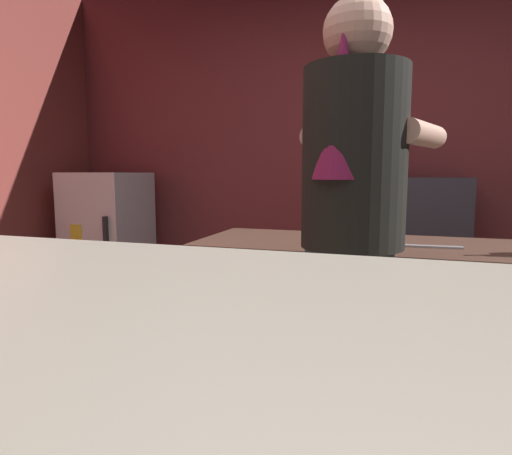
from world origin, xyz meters
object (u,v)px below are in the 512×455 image
at_px(mini_fridge, 109,246).
at_px(mixing_bowl, 354,237).
at_px(chefs_knife, 431,247).
at_px(bottle_vinegar, 363,163).
at_px(bartender, 351,225).
at_px(bottle_hot_sauce, 402,166).

relative_size(mini_fridge, mixing_bowl, 6.95).
bearing_deg(chefs_knife, mixing_bowl, 170.30).
bearing_deg(mini_fridge, bottle_vinegar, 5.56).
xyz_separation_m(bartender, bottle_vinegar, (-0.10, 1.69, 0.24)).
bearing_deg(bartender, mini_fridge, 72.95).
xyz_separation_m(mini_fridge, bottle_hot_sauce, (2.25, 0.21, 0.64)).
bearing_deg(chefs_knife, bartender, -127.85).
xyz_separation_m(mixing_bowl, chefs_knife, (0.31, -0.04, -0.02)).
xyz_separation_m(mixing_bowl, bottle_vinegar, (-0.07, 1.25, 0.34)).
height_order(mixing_bowl, bottle_hot_sauce, bottle_hot_sauce).
bearing_deg(bartender, mixing_bowl, 22.57).
bearing_deg(bottle_vinegar, mixing_bowl, -87.00).
height_order(mini_fridge, bottle_hot_sauce, bottle_hot_sauce).
relative_size(bartender, chefs_knife, 7.24).
xyz_separation_m(mixing_bowl, bottle_hot_sauce, (0.20, 1.26, 0.33)).
bearing_deg(bottle_hot_sauce, bottle_vinegar, -177.17).
xyz_separation_m(bartender, chefs_knife, (0.28, 0.41, -0.12)).
height_order(mini_fridge, bottle_vinegar, bottle_vinegar).
distance_m(mini_fridge, mixing_bowl, 2.33).
xyz_separation_m(bartender, bottle_hot_sauce, (0.17, 1.70, 0.22)).
bearing_deg(chefs_knife, mini_fridge, 152.24).
bearing_deg(mini_fridge, mixing_bowl, -27.14).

